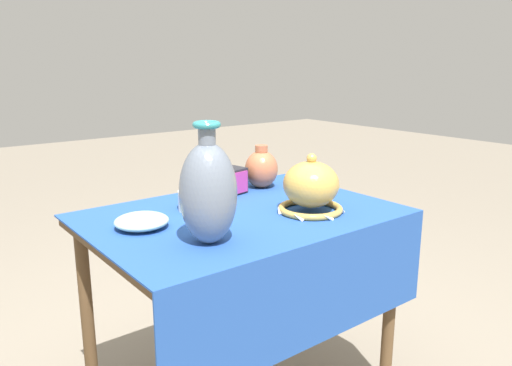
% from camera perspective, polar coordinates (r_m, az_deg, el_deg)
% --- Properties ---
extents(display_table, '(1.01, 0.72, 0.78)m').
position_cam_1_polar(display_table, '(1.69, -1.26, -6.60)').
color(display_table, brown).
rests_on(display_table, ground_plane).
extents(vase_tall_bulbous, '(0.16, 0.16, 0.34)m').
position_cam_1_polar(vase_tall_bulbous, '(1.37, -5.49, -1.01)').
color(vase_tall_bulbous, slate).
rests_on(vase_tall_bulbous, display_table).
extents(vase_dome_bell, '(0.23, 0.23, 0.20)m').
position_cam_1_polar(vase_dome_bell, '(1.67, 6.29, -0.59)').
color(vase_dome_bell, gold).
rests_on(vase_dome_bell, display_table).
extents(mosaic_tile_box, '(0.18, 0.15, 0.10)m').
position_cam_1_polar(mosaic_tile_box, '(1.90, -3.76, 0.18)').
color(mosaic_tile_box, '#232328').
rests_on(mosaic_tile_box, display_table).
extents(jar_round_terracotta, '(0.13, 0.13, 0.17)m').
position_cam_1_polar(jar_round_terracotta, '(2.00, 0.62, 1.65)').
color(jar_round_terracotta, '#BC6642').
rests_on(jar_round_terracotta, display_table).
extents(pot_squat_ivory, '(0.15, 0.15, 0.07)m').
position_cam_1_polar(pot_squat_ivory, '(1.72, -6.44, -1.93)').
color(pot_squat_ivory, white).
rests_on(pot_squat_ivory, display_table).
extents(bowl_shallow_celadon, '(0.16, 0.16, 0.04)m').
position_cam_1_polar(bowl_shallow_celadon, '(1.56, -12.94, -4.26)').
color(bowl_shallow_celadon, '#A8CCB7').
rests_on(bowl_shallow_celadon, display_table).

